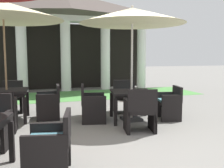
# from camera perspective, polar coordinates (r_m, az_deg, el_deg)

# --- Properties ---
(ground_plane) EXTENTS (60.00, 60.00, 0.00)m
(ground_plane) POSITION_cam_1_polar(r_m,az_deg,el_deg) (4.82, 2.06, -12.39)
(ground_plane) COLOR gray
(background_pavilion) EXTENTS (8.52, 2.67, 4.31)m
(background_pavilion) POSITION_cam_1_polar(r_m,az_deg,el_deg) (11.79, -10.51, 14.63)
(background_pavilion) COLOR white
(background_pavilion) RESTS_ON ground
(lawn_strip) EXTENTS (10.32, 2.63, 0.01)m
(lawn_strip) POSITION_cam_1_polar(r_m,az_deg,el_deg) (10.14, -8.90, -2.55)
(lawn_strip) COLOR #519347
(lawn_strip) RESTS_ON ground
(patio_chair_near_foreground_east) EXTENTS (0.67, 0.72, 0.83)m
(patio_chair_near_foreground_east) POSITION_cam_1_polar(r_m,az_deg,el_deg) (3.48, -13.46, -13.07)
(patio_chair_near_foreground_east) COLOR black
(patio_chair_near_foreground_east) RESTS_ON ground
(patio_table_mid_left) EXTENTS (1.12, 1.12, 0.71)m
(patio_table_mid_left) POSITION_cam_1_polar(r_m,az_deg,el_deg) (6.13, 4.38, -2.41)
(patio_table_mid_left) COLOR black
(patio_table_mid_left) RESTS_ON ground
(patio_umbrella_mid_left) EXTENTS (2.45, 2.45, 2.71)m
(patio_umbrella_mid_left) POSITION_cam_1_polar(r_m,az_deg,el_deg) (6.13, 4.52, 14.73)
(patio_umbrella_mid_left) COLOR #2D2D2D
(patio_umbrella_mid_left) RESTS_ON ground
(patio_chair_mid_left_north) EXTENTS (0.73, 0.67, 0.87)m
(patio_chair_mid_left_north) POSITION_cam_1_polar(r_m,az_deg,el_deg) (7.08, 2.94, -2.99)
(patio_chair_mid_left_north) COLOR black
(patio_chair_mid_left_north) RESTS_ON ground
(patio_chair_mid_left_south) EXTENTS (0.69, 0.63, 0.90)m
(patio_chair_mid_left_south) POSITION_cam_1_polar(r_m,az_deg,el_deg) (5.25, 6.28, -6.09)
(patio_chair_mid_left_south) COLOR black
(patio_chair_mid_left_south) RESTS_ON ground
(patio_chair_mid_left_west) EXTENTS (0.67, 0.73, 0.88)m
(patio_chair_mid_left_west) POSITION_cam_1_polar(r_m,az_deg,el_deg) (6.06, -4.51, -4.55)
(patio_chair_mid_left_west) COLOR black
(patio_chair_mid_left_west) RESTS_ON ground
(patio_chair_mid_left_east) EXTENTS (0.60, 0.65, 0.81)m
(patio_chair_mid_left_east) POSITION_cam_1_polar(r_m,az_deg,el_deg) (6.40, 12.67, -4.19)
(patio_chair_mid_left_east) COLOR black
(patio_chair_mid_left_east) RESTS_ON ground
(patio_table_mid_right) EXTENTS (0.99, 0.99, 0.75)m
(patio_table_mid_right) POSITION_cam_1_polar(r_m,az_deg,el_deg) (6.55, -22.35, -2.06)
(patio_table_mid_right) COLOR black
(patio_table_mid_right) RESTS_ON ground
(patio_umbrella_mid_right) EXTENTS (2.75, 2.75, 2.85)m
(patio_umbrella_mid_right) POSITION_cam_1_polar(r_m,az_deg,el_deg) (6.57, -23.07, 14.73)
(patio_umbrella_mid_right) COLOR #2D2D2D
(patio_umbrella_mid_right) RESTS_ON ground
(patio_chair_mid_right_north) EXTENTS (0.59, 0.58, 0.86)m
(patio_chair_mid_right_north) POSITION_cam_1_polar(r_m,az_deg,el_deg) (7.54, -21.26, -2.89)
(patio_chair_mid_right_north) COLOR black
(patio_chair_mid_right_north) RESTS_ON ground
(patio_chair_mid_right_south) EXTENTS (0.64, 0.55, 0.86)m
(patio_chair_mid_right_south) POSITION_cam_1_polar(r_m,az_deg,el_deg) (5.64, -23.62, -5.74)
(patio_chair_mid_right_south) COLOR black
(patio_chair_mid_right_south) RESTS_ON ground
(patio_chair_mid_right_east) EXTENTS (0.59, 0.64, 0.83)m
(patio_chair_mid_right_east) POSITION_cam_1_polar(r_m,az_deg,el_deg) (6.52, -13.75, -4.02)
(patio_chair_mid_right_east) COLOR black
(patio_chair_mid_right_east) RESTS_ON ground
(terracotta_urn) EXTENTS (0.27, 0.27, 0.44)m
(terracotta_urn) POSITION_cam_1_polar(r_m,az_deg,el_deg) (8.83, 2.72, -2.59)
(terracotta_urn) COLOR #9E5633
(terracotta_urn) RESTS_ON ground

